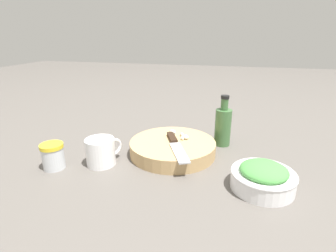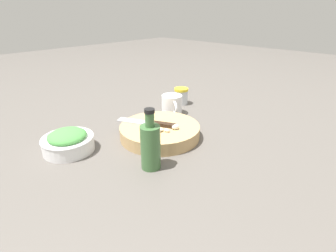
# 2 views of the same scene
# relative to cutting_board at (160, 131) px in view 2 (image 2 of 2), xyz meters

# --- Properties ---
(ground_plane) EXTENTS (5.00, 5.00, 0.00)m
(ground_plane) POSITION_rel_cutting_board_xyz_m (0.00, 0.03, -0.02)
(ground_plane) COLOR #56514C
(cutting_board) EXTENTS (0.29, 0.29, 0.05)m
(cutting_board) POSITION_rel_cutting_board_xyz_m (0.00, 0.00, 0.00)
(cutting_board) COLOR tan
(cutting_board) RESTS_ON ground_plane
(chef_knife) EXTENTS (0.12, 0.21, 0.01)m
(chef_knife) POSITION_rel_cutting_board_xyz_m (0.02, -0.04, 0.03)
(chef_knife) COLOR black
(chef_knife) RESTS_ON cutting_board
(garlic_cloves) EXTENTS (0.08, 0.06, 0.02)m
(garlic_cloves) POSITION_rel_cutting_board_xyz_m (0.02, 0.05, 0.03)
(garlic_cloves) COLOR #EFEACE
(garlic_cloves) RESTS_ON cutting_board
(herb_bowl) EXTENTS (0.17, 0.17, 0.07)m
(herb_bowl) POSITION_rel_cutting_board_xyz_m (0.28, -0.15, 0.01)
(herb_bowl) COLOR white
(herb_bowl) RESTS_ON ground_plane
(spice_jar) EXTENTS (0.07, 0.07, 0.08)m
(spice_jar) POSITION_rel_cutting_board_xyz_m (-0.33, -0.18, 0.02)
(spice_jar) COLOR silver
(spice_jar) RESTS_ON ground_plane
(coffee_mug) EXTENTS (0.09, 0.11, 0.09)m
(coffee_mug) POSITION_rel_cutting_board_xyz_m (-0.20, -0.12, 0.02)
(coffee_mug) COLOR white
(coffee_mug) RESTS_ON ground_plane
(oil_bottle) EXTENTS (0.06, 0.06, 0.18)m
(oil_bottle) POSITION_rel_cutting_board_xyz_m (0.16, 0.12, 0.05)
(oil_bottle) COLOR #3D6638
(oil_bottle) RESTS_ON ground_plane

